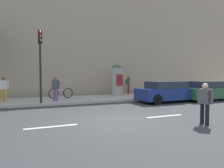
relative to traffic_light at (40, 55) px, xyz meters
name	(u,v)px	position (x,y,z in m)	size (l,w,h in m)	color
ground_plane	(115,121)	(2.52, -5.24, -3.02)	(80.00, 80.00, 0.00)	#38383A
sidewalk_curb	(77,99)	(2.52, 1.76, -2.94)	(36.00, 4.00, 0.15)	#B2ADA3
lane_markings	(115,121)	(2.52, -5.24, -3.01)	(25.80, 0.16, 0.01)	silver
building_backdrop	(65,39)	(2.52, 6.76, 2.21)	(36.00, 5.00, 10.47)	tan
traffic_light	(40,55)	(0.00, 0.00, 0.00)	(0.24, 0.45, 4.26)	black
poster_column	(117,80)	(6.02, 2.48, -1.58)	(1.02, 1.02, 2.53)	#9E9B93
pedestrian_tallest	(205,100)	(5.38, -7.01, -2.12)	(0.40, 0.61, 1.52)	black
pedestrian_in_red_top	(128,83)	(7.41, 3.24, -1.89)	(0.50, 0.50, 1.65)	maroon
pedestrian_near_pole	(4,87)	(-2.11, 1.66, -1.97)	(0.59, 0.27, 1.55)	#B78C33
pedestrian_with_bag	(56,87)	(0.92, 0.72, -1.97)	(0.45, 0.43, 1.56)	#724C84
bicycle_leaning	(61,93)	(1.46, 2.23, -2.48)	(1.76, 0.28, 1.09)	black
parked_car_silver	(168,92)	(8.13, -1.36, -2.33)	(4.52, 1.99, 1.40)	navy
parked_car_red	(207,91)	(11.28, -1.71, -2.35)	(4.05, 1.94, 1.38)	#2D5938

